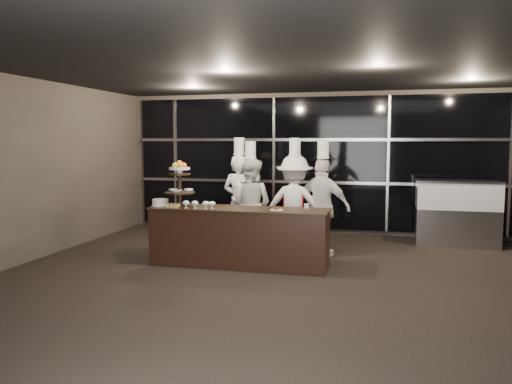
% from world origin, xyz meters
% --- Properties ---
extents(room, '(10.00, 10.00, 10.00)m').
position_xyz_m(room, '(0.00, 0.00, 1.50)').
color(room, black).
rests_on(room, ground).
extents(window_wall, '(8.60, 0.10, 2.80)m').
position_xyz_m(window_wall, '(0.00, 4.94, 1.50)').
color(window_wall, black).
rests_on(window_wall, ground).
extents(buffet_counter, '(2.84, 0.74, 0.92)m').
position_xyz_m(buffet_counter, '(-1.09, 1.82, 0.47)').
color(buffet_counter, black).
rests_on(buffet_counter, ground).
extents(display_stand, '(0.48, 0.48, 0.74)m').
position_xyz_m(display_stand, '(-2.09, 1.82, 1.34)').
color(display_stand, black).
rests_on(display_stand, buffet_counter).
extents(compotes, '(0.54, 0.11, 0.12)m').
position_xyz_m(compotes, '(-1.67, 1.60, 1.00)').
color(compotes, silver).
rests_on(compotes, buffet_counter).
extents(layer_cake, '(0.30, 0.30, 0.11)m').
position_xyz_m(layer_cake, '(-2.42, 1.77, 0.97)').
color(layer_cake, white).
rests_on(layer_cake, buffet_counter).
extents(pastry_squares, '(0.19, 0.13, 0.05)m').
position_xyz_m(pastry_squares, '(-2.14, 1.66, 0.95)').
color(pastry_squares, '#D5BA68').
rests_on(pastry_squares, buffet_counter).
extents(small_plate, '(0.20, 0.20, 0.05)m').
position_xyz_m(small_plate, '(-0.47, 1.72, 0.94)').
color(small_plate, white).
rests_on(small_plate, buffet_counter).
extents(chef_cup, '(0.08, 0.08, 0.07)m').
position_xyz_m(chef_cup, '(-0.05, 2.07, 0.96)').
color(chef_cup, white).
rests_on(chef_cup, buffet_counter).
extents(display_case, '(1.50, 0.66, 1.24)m').
position_xyz_m(display_case, '(2.48, 4.30, 0.69)').
color(display_case, '#A5A5AA').
rests_on(display_case, ground).
extents(chef_a, '(0.70, 0.53, 2.03)m').
position_xyz_m(chef_a, '(-1.40, 2.93, 0.89)').
color(chef_a, white).
rests_on(chef_a, ground).
extents(chef_b, '(0.93, 0.79, 1.97)m').
position_xyz_m(chef_b, '(-1.18, 2.87, 0.85)').
color(chef_b, white).
rests_on(chef_b, ground).
extents(chef_c, '(1.12, 0.66, 2.02)m').
position_xyz_m(chef_c, '(-0.37, 2.78, 0.87)').
color(chef_c, white).
rests_on(chef_c, ground).
extents(chef_d, '(1.07, 0.67, 1.99)m').
position_xyz_m(chef_d, '(0.11, 2.76, 0.86)').
color(chef_d, white).
rests_on(chef_d, ground).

